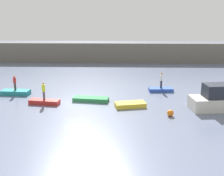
{
  "coord_description": "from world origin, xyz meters",
  "views": [
    {
      "loc": [
        4.41,
        -25.92,
        8.79
      ],
      "look_at": [
        3.58,
        2.45,
        0.9
      ],
      "focal_mm": 44.19,
      "sensor_mm": 36.0,
      "label": 1
    }
  ],
  "objects_px": {
    "rowboat_green": "(91,99)",
    "person_hiviz_shirt": "(44,90)",
    "rowboat_teal": "(16,92)",
    "rowboat_blue": "(161,90)",
    "mooring_buoy": "(170,113)",
    "motorboat": "(223,100)",
    "person_white_shirt": "(161,80)",
    "rowboat_yellow": "(130,105)",
    "rowboat_red": "(44,102)",
    "person_red_shirt": "(15,82)"
  },
  "relations": [
    {
      "from": "rowboat_yellow",
      "to": "person_hiviz_shirt",
      "type": "bearing_deg",
      "value": 164.03
    },
    {
      "from": "rowboat_green",
      "to": "person_hiviz_shirt",
      "type": "height_order",
      "value": "person_hiviz_shirt"
    },
    {
      "from": "rowboat_red",
      "to": "rowboat_green",
      "type": "bearing_deg",
      "value": 21.46
    },
    {
      "from": "person_white_shirt",
      "to": "person_red_shirt",
      "type": "relative_size",
      "value": 1.08
    },
    {
      "from": "rowboat_blue",
      "to": "mooring_buoy",
      "type": "distance_m",
      "value": 7.77
    },
    {
      "from": "rowboat_teal",
      "to": "rowboat_blue",
      "type": "distance_m",
      "value": 16.21
    },
    {
      "from": "rowboat_blue",
      "to": "person_white_shirt",
      "type": "xyz_separation_m",
      "value": [
        0.0,
        0.0,
        1.19
      ]
    },
    {
      "from": "rowboat_red",
      "to": "rowboat_green",
      "type": "distance_m",
      "value": 4.6
    },
    {
      "from": "rowboat_green",
      "to": "rowboat_blue",
      "type": "xyz_separation_m",
      "value": [
        7.62,
        3.82,
        -0.01
      ]
    },
    {
      "from": "rowboat_teal",
      "to": "person_red_shirt",
      "type": "height_order",
      "value": "person_red_shirt"
    },
    {
      "from": "person_white_shirt",
      "to": "person_hiviz_shirt",
      "type": "distance_m",
      "value": 13.03
    },
    {
      "from": "rowboat_blue",
      "to": "person_red_shirt",
      "type": "xyz_separation_m",
      "value": [
        -16.11,
        -1.72,
        1.21
      ]
    },
    {
      "from": "rowboat_red",
      "to": "rowboat_yellow",
      "type": "relative_size",
      "value": 1.04
    },
    {
      "from": "motorboat",
      "to": "person_hiviz_shirt",
      "type": "relative_size",
      "value": 3.72
    },
    {
      "from": "motorboat",
      "to": "mooring_buoy",
      "type": "bearing_deg",
      "value": -159.6
    },
    {
      "from": "rowboat_yellow",
      "to": "rowboat_blue",
      "type": "height_order",
      "value": "rowboat_yellow"
    },
    {
      "from": "rowboat_green",
      "to": "rowboat_blue",
      "type": "distance_m",
      "value": 8.52
    },
    {
      "from": "person_red_shirt",
      "to": "person_hiviz_shirt",
      "type": "xyz_separation_m",
      "value": [
        4.01,
        -3.11,
        0.03
      ]
    },
    {
      "from": "rowboat_green",
      "to": "rowboat_yellow",
      "type": "distance_m",
      "value": 4.25
    },
    {
      "from": "person_hiviz_shirt",
      "to": "mooring_buoy",
      "type": "distance_m",
      "value": 12.23
    },
    {
      "from": "person_red_shirt",
      "to": "rowboat_green",
      "type": "bearing_deg",
      "value": -13.85
    },
    {
      "from": "rowboat_teal",
      "to": "mooring_buoy",
      "type": "xyz_separation_m",
      "value": [
        15.83,
        -6.04,
        0.04
      ]
    },
    {
      "from": "rowboat_red",
      "to": "rowboat_yellow",
      "type": "height_order",
      "value": "rowboat_red"
    },
    {
      "from": "rowboat_blue",
      "to": "rowboat_teal",
      "type": "bearing_deg",
      "value": -177.1
    },
    {
      "from": "mooring_buoy",
      "to": "rowboat_teal",
      "type": "bearing_deg",
      "value": 159.13
    },
    {
      "from": "rowboat_teal",
      "to": "rowboat_yellow",
      "type": "xyz_separation_m",
      "value": [
        12.43,
        -3.68,
        -0.03
      ]
    },
    {
      "from": "person_white_shirt",
      "to": "rowboat_blue",
      "type": "bearing_deg",
      "value": 180.0
    },
    {
      "from": "rowboat_teal",
      "to": "person_red_shirt",
      "type": "relative_size",
      "value": 1.85
    },
    {
      "from": "rowboat_red",
      "to": "person_white_shirt",
      "type": "distance_m",
      "value": 13.09
    },
    {
      "from": "rowboat_red",
      "to": "rowboat_yellow",
      "type": "bearing_deg",
      "value": 4.8
    },
    {
      "from": "rowboat_teal",
      "to": "rowboat_blue",
      "type": "xyz_separation_m",
      "value": [
        16.11,
        1.72,
        -0.05
      ]
    },
    {
      "from": "rowboat_red",
      "to": "person_white_shirt",
      "type": "xyz_separation_m",
      "value": [
        12.1,
        4.83,
        1.16
      ]
    },
    {
      "from": "rowboat_blue",
      "to": "mooring_buoy",
      "type": "bearing_deg",
      "value": -95.28
    },
    {
      "from": "rowboat_red",
      "to": "rowboat_yellow",
      "type": "xyz_separation_m",
      "value": [
        8.42,
        -0.57,
        -0.01
      ]
    },
    {
      "from": "rowboat_red",
      "to": "person_hiviz_shirt",
      "type": "relative_size",
      "value": 1.68
    },
    {
      "from": "rowboat_blue",
      "to": "rowboat_green",
      "type": "bearing_deg",
      "value": -156.6
    },
    {
      "from": "rowboat_teal",
      "to": "person_hiviz_shirt",
      "type": "relative_size",
      "value": 1.72
    },
    {
      "from": "rowboat_yellow",
      "to": "rowboat_teal",
      "type": "bearing_deg",
      "value": 151.42
    },
    {
      "from": "rowboat_green",
      "to": "person_white_shirt",
      "type": "xyz_separation_m",
      "value": [
        7.62,
        3.82,
        1.18
      ]
    },
    {
      "from": "mooring_buoy",
      "to": "rowboat_red",
      "type": "bearing_deg",
      "value": 166.1
    },
    {
      "from": "rowboat_blue",
      "to": "person_hiviz_shirt",
      "type": "xyz_separation_m",
      "value": [
        -12.1,
        -4.83,
        1.24
      ]
    },
    {
      "from": "rowboat_blue",
      "to": "person_red_shirt",
      "type": "height_order",
      "value": "person_red_shirt"
    },
    {
      "from": "motorboat",
      "to": "person_red_shirt",
      "type": "bearing_deg",
      "value": 168.87
    },
    {
      "from": "rowboat_blue",
      "to": "mooring_buoy",
      "type": "xyz_separation_m",
      "value": [
        -0.28,
        -7.76,
        0.09
      ]
    },
    {
      "from": "rowboat_yellow",
      "to": "rowboat_red",
      "type": "bearing_deg",
      "value": 164.03
    },
    {
      "from": "rowboat_blue",
      "to": "person_hiviz_shirt",
      "type": "height_order",
      "value": "person_hiviz_shirt"
    },
    {
      "from": "rowboat_red",
      "to": "person_hiviz_shirt",
      "type": "bearing_deg",
      "value": -171.32
    },
    {
      "from": "rowboat_green",
      "to": "mooring_buoy",
      "type": "relative_size",
      "value": 6.22
    },
    {
      "from": "rowboat_green",
      "to": "person_white_shirt",
      "type": "distance_m",
      "value": 8.61
    },
    {
      "from": "person_white_shirt",
      "to": "mooring_buoy",
      "type": "distance_m",
      "value": 7.84
    }
  ]
}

